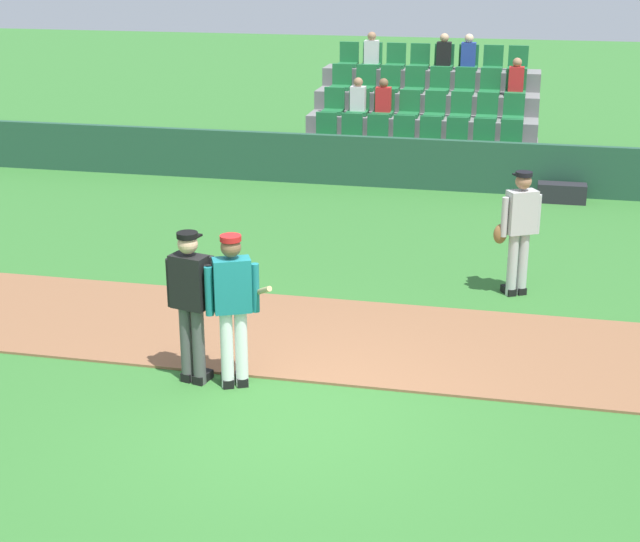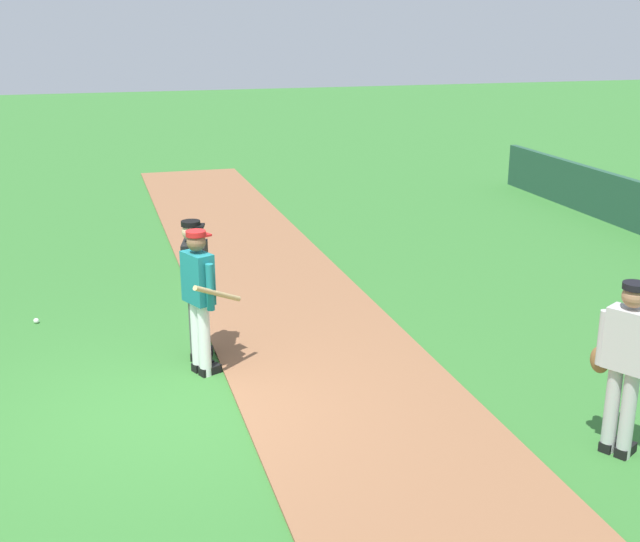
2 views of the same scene
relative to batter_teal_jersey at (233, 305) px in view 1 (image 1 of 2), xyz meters
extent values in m
plane|color=#33702D|center=(0.77, -0.50, -0.97)|extent=(80.00, 80.00, 0.00)
cube|color=brown|center=(0.77, 1.52, -0.95)|extent=(28.00, 2.57, 0.03)
cube|color=#234C38|center=(0.77, 9.23, -0.47)|extent=(20.00, 0.16, 1.00)
cube|color=slate|center=(0.77, 11.53, -0.82)|extent=(5.00, 3.80, 0.30)
cube|color=slate|center=(0.77, 10.25, -0.47)|extent=(4.90, 0.85, 0.40)
cube|color=#1E6B38|center=(-1.16, 10.15, -0.22)|extent=(0.44, 0.40, 0.08)
cube|color=#1E6B38|center=(-1.16, 10.37, 0.03)|extent=(0.44, 0.08, 0.50)
cube|color=#1E6B38|center=(-0.61, 10.15, -0.22)|extent=(0.44, 0.40, 0.08)
cube|color=#1E6B38|center=(-0.61, 10.37, 0.03)|extent=(0.44, 0.08, 0.50)
cube|color=#1E6B38|center=(-0.06, 10.15, -0.22)|extent=(0.44, 0.40, 0.08)
cube|color=#1E6B38|center=(-0.06, 10.37, 0.03)|extent=(0.44, 0.08, 0.50)
cube|color=#1E6B38|center=(0.49, 10.15, -0.22)|extent=(0.44, 0.40, 0.08)
cube|color=#1E6B38|center=(0.49, 10.37, 0.03)|extent=(0.44, 0.08, 0.50)
cube|color=#1E6B38|center=(1.04, 10.15, -0.22)|extent=(0.44, 0.40, 0.08)
cube|color=#1E6B38|center=(1.04, 10.37, 0.03)|extent=(0.44, 0.08, 0.50)
cube|color=#1E6B38|center=(1.59, 10.15, -0.22)|extent=(0.44, 0.40, 0.08)
cube|color=#1E6B38|center=(1.59, 10.37, 0.03)|extent=(0.44, 0.08, 0.50)
cube|color=#1E6B38|center=(2.14, 10.15, -0.22)|extent=(0.44, 0.40, 0.08)
cube|color=#1E6B38|center=(2.14, 10.37, 0.03)|extent=(0.44, 0.08, 0.50)
cube|color=#1E6B38|center=(2.69, 10.15, -0.22)|extent=(0.44, 0.40, 0.08)
cube|color=#1E6B38|center=(2.69, 10.37, 0.03)|extent=(0.44, 0.08, 0.50)
cube|color=slate|center=(0.77, 11.10, -0.07)|extent=(4.90, 0.85, 0.40)
cube|color=#1E6B38|center=(-1.16, 11.00, 0.18)|extent=(0.44, 0.40, 0.08)
cube|color=#1E6B38|center=(-1.16, 11.22, 0.43)|extent=(0.44, 0.08, 0.50)
cube|color=#1E6B38|center=(-0.61, 11.00, 0.18)|extent=(0.44, 0.40, 0.08)
cube|color=#1E6B38|center=(-0.61, 11.22, 0.43)|extent=(0.44, 0.08, 0.50)
cube|color=silver|center=(-0.61, 11.05, 0.48)|extent=(0.32, 0.22, 0.52)
sphere|color=#9E7051|center=(-0.61, 11.05, 0.83)|extent=(0.20, 0.20, 0.20)
cube|color=#1E6B38|center=(-0.06, 11.00, 0.18)|extent=(0.44, 0.40, 0.08)
cube|color=#1E6B38|center=(-0.06, 11.22, 0.43)|extent=(0.44, 0.08, 0.50)
cube|color=red|center=(-0.06, 11.05, 0.48)|extent=(0.32, 0.22, 0.52)
sphere|color=brown|center=(-0.06, 11.05, 0.83)|extent=(0.20, 0.20, 0.20)
cube|color=#1E6B38|center=(0.49, 11.00, 0.18)|extent=(0.44, 0.40, 0.08)
cube|color=#1E6B38|center=(0.49, 11.22, 0.43)|extent=(0.44, 0.08, 0.50)
cube|color=#1E6B38|center=(1.04, 11.00, 0.18)|extent=(0.44, 0.40, 0.08)
cube|color=#1E6B38|center=(1.04, 11.22, 0.43)|extent=(0.44, 0.08, 0.50)
cube|color=#1E6B38|center=(1.59, 11.00, 0.18)|extent=(0.44, 0.40, 0.08)
cube|color=#1E6B38|center=(1.59, 11.22, 0.43)|extent=(0.44, 0.08, 0.50)
cube|color=#1E6B38|center=(2.14, 11.00, 0.18)|extent=(0.44, 0.40, 0.08)
cube|color=#1E6B38|center=(2.14, 11.22, 0.43)|extent=(0.44, 0.08, 0.50)
cube|color=#1E6B38|center=(2.69, 11.00, 0.18)|extent=(0.44, 0.40, 0.08)
cube|color=#1E6B38|center=(2.69, 11.22, 0.43)|extent=(0.44, 0.08, 0.50)
cube|color=slate|center=(0.77, 11.95, 0.33)|extent=(4.90, 0.85, 0.40)
cube|color=#1E6B38|center=(-1.16, 11.85, 0.58)|extent=(0.44, 0.40, 0.08)
cube|color=#1E6B38|center=(-1.16, 12.07, 0.83)|extent=(0.44, 0.08, 0.50)
cube|color=#1E6B38|center=(-0.61, 11.85, 0.58)|extent=(0.44, 0.40, 0.08)
cube|color=#1E6B38|center=(-0.61, 12.07, 0.83)|extent=(0.44, 0.08, 0.50)
cube|color=#1E6B38|center=(-0.06, 11.85, 0.58)|extent=(0.44, 0.40, 0.08)
cube|color=#1E6B38|center=(-0.06, 12.07, 0.83)|extent=(0.44, 0.08, 0.50)
cube|color=#1E6B38|center=(0.49, 11.85, 0.58)|extent=(0.44, 0.40, 0.08)
cube|color=#1E6B38|center=(0.49, 12.07, 0.83)|extent=(0.44, 0.08, 0.50)
cube|color=#1E6B38|center=(1.04, 11.85, 0.58)|extent=(0.44, 0.40, 0.08)
cube|color=#1E6B38|center=(1.04, 12.07, 0.83)|extent=(0.44, 0.08, 0.50)
cube|color=#1E6B38|center=(1.59, 11.85, 0.58)|extent=(0.44, 0.40, 0.08)
cube|color=#1E6B38|center=(1.59, 12.07, 0.83)|extent=(0.44, 0.08, 0.50)
cube|color=#1E6B38|center=(2.14, 11.85, 0.58)|extent=(0.44, 0.40, 0.08)
cube|color=#1E6B38|center=(2.14, 12.07, 0.83)|extent=(0.44, 0.08, 0.50)
cube|color=#1E6B38|center=(2.69, 11.85, 0.58)|extent=(0.44, 0.40, 0.08)
cube|color=#1E6B38|center=(2.69, 12.07, 0.83)|extent=(0.44, 0.08, 0.50)
cube|color=red|center=(2.69, 11.90, 0.88)|extent=(0.32, 0.22, 0.52)
sphere|color=#9E7051|center=(2.69, 11.90, 1.23)|extent=(0.20, 0.20, 0.20)
cube|color=slate|center=(0.77, 12.80, 0.73)|extent=(4.90, 0.85, 0.40)
cube|color=#1E6B38|center=(-1.16, 12.70, 0.98)|extent=(0.44, 0.40, 0.08)
cube|color=#1E6B38|center=(-1.16, 12.92, 1.23)|extent=(0.44, 0.08, 0.50)
cube|color=#1E6B38|center=(-0.61, 12.70, 0.98)|extent=(0.44, 0.40, 0.08)
cube|color=#1E6B38|center=(-0.61, 12.92, 1.23)|extent=(0.44, 0.08, 0.50)
cube|color=silver|center=(-0.61, 12.75, 1.28)|extent=(0.32, 0.22, 0.52)
sphere|color=#9E7051|center=(-0.61, 12.75, 1.63)|extent=(0.20, 0.20, 0.20)
cube|color=#1E6B38|center=(-0.06, 12.70, 0.98)|extent=(0.44, 0.40, 0.08)
cube|color=#1E6B38|center=(-0.06, 12.92, 1.23)|extent=(0.44, 0.08, 0.50)
cube|color=#1E6B38|center=(0.49, 12.70, 0.98)|extent=(0.44, 0.40, 0.08)
cube|color=#1E6B38|center=(0.49, 12.92, 1.23)|extent=(0.44, 0.08, 0.50)
cube|color=#1E6B38|center=(1.04, 12.70, 0.98)|extent=(0.44, 0.40, 0.08)
cube|color=#1E6B38|center=(1.04, 12.92, 1.23)|extent=(0.44, 0.08, 0.50)
cube|color=black|center=(1.04, 12.75, 1.28)|extent=(0.32, 0.22, 0.52)
sphere|color=tan|center=(1.04, 12.75, 1.63)|extent=(0.20, 0.20, 0.20)
cube|color=#1E6B38|center=(1.59, 12.70, 0.98)|extent=(0.44, 0.40, 0.08)
cube|color=#1E6B38|center=(1.59, 12.92, 1.23)|extent=(0.44, 0.08, 0.50)
cube|color=#263F99|center=(1.59, 12.75, 1.28)|extent=(0.32, 0.22, 0.52)
sphere|color=beige|center=(1.59, 12.75, 1.63)|extent=(0.20, 0.20, 0.20)
cube|color=#1E6B38|center=(2.14, 12.70, 0.98)|extent=(0.44, 0.40, 0.08)
cube|color=#1E6B38|center=(2.14, 12.92, 1.23)|extent=(0.44, 0.08, 0.50)
cube|color=#1E6B38|center=(2.69, 12.70, 0.98)|extent=(0.44, 0.40, 0.08)
cube|color=#1E6B38|center=(2.69, 12.92, 1.23)|extent=(0.44, 0.08, 0.50)
cylinder|color=white|center=(-0.08, -0.04, -0.52)|extent=(0.14, 0.14, 0.90)
cylinder|color=white|center=(0.07, 0.03, -0.52)|extent=(0.14, 0.14, 0.90)
cube|color=black|center=(-0.10, 0.01, -0.92)|extent=(0.22, 0.29, 0.10)
cube|color=black|center=(0.04, 0.08, -0.92)|extent=(0.22, 0.29, 0.10)
cube|color=#197075|center=(0.00, -0.01, 0.23)|extent=(0.46, 0.37, 0.60)
cylinder|color=#197075|center=(-0.23, -0.11, 0.18)|extent=(0.09, 0.09, 0.55)
cylinder|color=#197075|center=(0.22, 0.10, 0.18)|extent=(0.09, 0.09, 0.55)
sphere|color=brown|center=(0.00, -0.01, 0.66)|extent=(0.22, 0.22, 0.22)
cylinder|color=#B21919|center=(0.00, -0.01, 0.76)|extent=(0.23, 0.23, 0.06)
cube|color=#B21919|center=(-0.04, 0.08, 0.73)|extent=(0.21, 0.18, 0.02)
cylinder|color=tan|center=(0.18, 0.19, 0.08)|extent=(0.57, 0.63, 0.41)
cylinder|color=#4C4C4C|center=(-0.56, 0.02, -0.52)|extent=(0.14, 0.14, 0.90)
cylinder|color=#4C4C4C|center=(-0.41, -0.02, -0.52)|extent=(0.14, 0.14, 0.90)
cube|color=black|center=(-0.55, 0.07, -0.92)|extent=(0.18, 0.28, 0.10)
cube|color=black|center=(-0.40, 0.04, -0.92)|extent=(0.18, 0.28, 0.10)
cube|color=black|center=(-0.49, 0.00, 0.23)|extent=(0.44, 0.31, 0.60)
cylinder|color=black|center=(-0.73, 0.06, 0.18)|extent=(0.09, 0.09, 0.55)
cylinder|color=black|center=(-0.24, -0.06, 0.18)|extent=(0.09, 0.09, 0.55)
sphere|color=tan|center=(-0.49, 0.00, 0.66)|extent=(0.22, 0.22, 0.22)
cylinder|color=black|center=(-0.49, 0.00, 0.76)|extent=(0.23, 0.23, 0.06)
cube|color=black|center=(-0.46, 0.09, 0.73)|extent=(0.20, 0.16, 0.02)
cube|color=black|center=(-0.46, 0.12, 0.23)|extent=(0.45, 0.18, 0.56)
cylinder|color=#B2B2B2|center=(2.91, 3.55, -0.52)|extent=(0.14, 0.14, 0.90)
cylinder|color=#B2B2B2|center=(3.05, 3.63, -0.52)|extent=(0.14, 0.14, 0.90)
cube|color=black|center=(2.89, 3.60, -0.92)|extent=(0.23, 0.29, 0.10)
cube|color=black|center=(3.02, 3.68, -0.92)|extent=(0.23, 0.29, 0.10)
cube|color=#B2B2B2|center=(2.98, 3.59, 0.23)|extent=(0.46, 0.39, 0.60)
cylinder|color=#B2B2B2|center=(2.77, 3.46, 0.18)|extent=(0.09, 0.09, 0.55)
cylinder|color=#B2B2B2|center=(3.20, 3.71, 0.18)|extent=(0.09, 0.09, 0.55)
sphere|color=#9E7051|center=(2.98, 3.59, 0.66)|extent=(0.22, 0.22, 0.22)
cylinder|color=black|center=(2.98, 3.59, 0.76)|extent=(0.23, 0.23, 0.06)
cube|color=black|center=(2.93, 3.67, 0.73)|extent=(0.22, 0.19, 0.02)
ellipsoid|color=brown|center=(2.72, 3.50, -0.07)|extent=(0.23, 0.20, 0.28)
cube|color=#232328|center=(3.71, 8.78, -0.79)|extent=(0.90, 0.36, 0.36)
camera|label=1|loc=(2.96, -9.15, 3.76)|focal=53.30mm
camera|label=2|loc=(8.83, -1.11, 3.10)|focal=45.02mm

